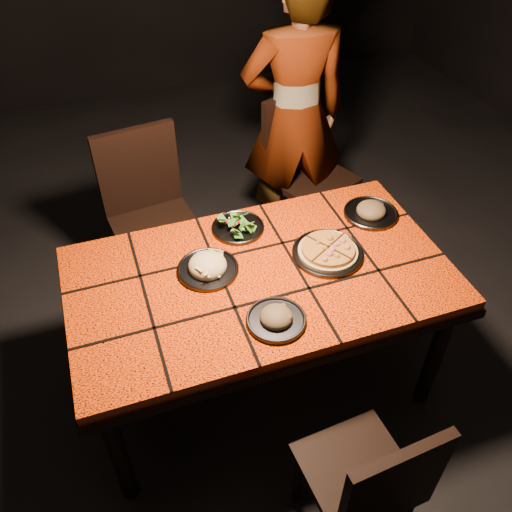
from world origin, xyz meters
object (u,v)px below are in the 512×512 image
object	(u,v)px
chair_far_left	(149,207)
chair_near	(371,481)
dining_table	(260,286)
diner	(294,117)
chair_far_right	(302,162)
plate_pizza	(328,252)
plate_pasta	(208,267)

from	to	relation	value
chair_far_left	chair_near	bearing A→B (deg)	-82.85
dining_table	diner	size ratio (longest dim) A/B	0.95
chair_near	chair_far_right	distance (m)	1.94
chair_near	plate_pizza	size ratio (longest dim) A/B	2.35
plate_pizza	plate_pasta	bearing A→B (deg)	171.94
dining_table	chair_far_right	world-z (taller)	chair_far_right
plate_pasta	chair_far_left	bearing A→B (deg)	99.12
plate_pizza	chair_far_right	bearing A→B (deg)	72.63
chair_far_left	plate_pasta	bearing A→B (deg)	-88.07
chair_near	plate_pasta	bearing A→B (deg)	-75.64
dining_table	plate_pasta	bearing A→B (deg)	156.74
dining_table	chair_near	distance (m)	0.88
diner	plate_pizza	distance (m)	1.07
dining_table	plate_pasta	world-z (taller)	plate_pasta
diner	plate_pasta	xyz separation A→B (m)	(-0.78, -0.97, -0.08)
chair_near	chair_far_left	size ratio (longest dim) A/B	0.86
chair_far_right	diner	world-z (taller)	diner
dining_table	chair_far_right	size ratio (longest dim) A/B	1.67
chair_far_left	plate_pasta	world-z (taller)	chair_far_left
chair_far_left	diner	size ratio (longest dim) A/B	0.57
chair_near	diner	distance (m)	1.99
plate_pasta	chair_near	bearing A→B (deg)	-71.45
plate_pasta	plate_pizza	bearing A→B (deg)	-8.06
chair_near	chair_far_right	size ratio (longest dim) A/B	0.86
chair_far_left	diner	world-z (taller)	diner
dining_table	plate_pasta	size ratio (longest dim) A/B	6.20
dining_table	chair_near	world-z (taller)	chair_near
chair_far_right	plate_pizza	distance (m)	1.08
chair_far_left	plate_pizza	xyz separation A→B (m)	(0.65, -0.86, 0.21)
diner	plate_pizza	bearing A→B (deg)	82.03
plate_pizza	dining_table	bearing A→B (deg)	-177.54
dining_table	chair_far_right	xyz separation A→B (m)	(0.63, 1.02, -0.12)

